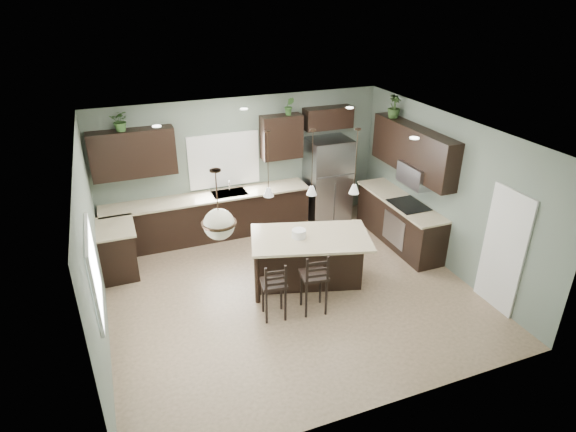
# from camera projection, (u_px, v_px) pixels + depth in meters

# --- Properties ---
(ground) EXTENTS (6.00, 6.00, 0.00)m
(ground) POSITION_uv_depth(u_px,v_px,m) (291.00, 291.00, 8.33)
(ground) COLOR #9E8466
(ground) RESTS_ON ground
(pantry_door) EXTENTS (0.04, 0.82, 2.04)m
(pantry_door) POSITION_uv_depth(u_px,v_px,m) (503.00, 251.00, 7.55)
(pantry_door) COLOR white
(pantry_door) RESTS_ON ground
(window_back) EXTENTS (1.35, 0.02, 1.00)m
(window_back) POSITION_uv_depth(u_px,v_px,m) (224.00, 160.00, 9.81)
(window_back) COLOR white
(window_back) RESTS_ON room_shell
(window_left) EXTENTS (0.02, 1.10, 1.00)m
(window_left) POSITION_uv_depth(u_px,v_px,m) (93.00, 273.00, 6.01)
(window_left) COLOR white
(window_left) RESTS_ON room_shell
(left_return_cabs) EXTENTS (0.60, 0.90, 0.90)m
(left_return_cabs) POSITION_uv_depth(u_px,v_px,m) (118.00, 251.00, 8.68)
(left_return_cabs) COLOR black
(left_return_cabs) RESTS_ON ground
(left_return_countertop) EXTENTS (0.66, 0.96, 0.04)m
(left_return_countertop) POSITION_uv_depth(u_px,v_px,m) (115.00, 228.00, 8.48)
(left_return_countertop) COLOR #C5B595
(left_return_countertop) RESTS_ON left_return_cabs
(back_lower_cabs) EXTENTS (4.20, 0.60, 0.90)m
(back_lower_cabs) POSITION_uv_depth(u_px,v_px,m) (209.00, 218.00, 9.91)
(back_lower_cabs) COLOR black
(back_lower_cabs) RESTS_ON ground
(back_countertop) EXTENTS (4.20, 0.66, 0.04)m
(back_countertop) POSITION_uv_depth(u_px,v_px,m) (208.00, 197.00, 9.69)
(back_countertop) COLOR #C5B595
(back_countertop) RESTS_ON back_lower_cabs
(sink_inset) EXTENTS (0.70, 0.45, 0.01)m
(sink_inset) POSITION_uv_depth(u_px,v_px,m) (229.00, 193.00, 9.83)
(sink_inset) COLOR gray
(sink_inset) RESTS_ON back_countertop
(faucet) EXTENTS (0.02, 0.02, 0.28)m
(faucet) POSITION_uv_depth(u_px,v_px,m) (229.00, 187.00, 9.74)
(faucet) COLOR silver
(faucet) RESTS_ON back_countertop
(back_upper_left) EXTENTS (1.55, 0.34, 0.90)m
(back_upper_left) POSITION_uv_depth(u_px,v_px,m) (133.00, 154.00, 8.94)
(back_upper_left) COLOR black
(back_upper_left) RESTS_ON room_shell
(back_upper_right) EXTENTS (0.85, 0.34, 0.90)m
(back_upper_right) POSITION_uv_depth(u_px,v_px,m) (281.00, 137.00, 9.90)
(back_upper_right) COLOR black
(back_upper_right) RESTS_ON room_shell
(fridge_header) EXTENTS (1.05, 0.34, 0.45)m
(fridge_header) POSITION_uv_depth(u_px,v_px,m) (328.00, 118.00, 10.11)
(fridge_header) COLOR black
(fridge_header) RESTS_ON room_shell
(right_lower_cabs) EXTENTS (0.60, 2.35, 0.90)m
(right_lower_cabs) POSITION_uv_depth(u_px,v_px,m) (399.00, 222.00, 9.74)
(right_lower_cabs) COLOR black
(right_lower_cabs) RESTS_ON ground
(right_countertop) EXTENTS (0.66, 2.35, 0.04)m
(right_countertop) POSITION_uv_depth(u_px,v_px,m) (401.00, 201.00, 9.53)
(right_countertop) COLOR #C5B595
(right_countertop) RESTS_ON right_lower_cabs
(cooktop) EXTENTS (0.58, 0.75, 0.02)m
(cooktop) POSITION_uv_depth(u_px,v_px,m) (409.00, 205.00, 9.29)
(cooktop) COLOR black
(cooktop) RESTS_ON right_countertop
(wall_oven_front) EXTENTS (0.01, 0.72, 0.60)m
(wall_oven_front) POSITION_uv_depth(u_px,v_px,m) (393.00, 230.00, 9.41)
(wall_oven_front) COLOR gray
(wall_oven_front) RESTS_ON right_lower_cabs
(right_upper_cabs) EXTENTS (0.34, 2.35, 0.90)m
(right_upper_cabs) POSITION_uv_depth(u_px,v_px,m) (413.00, 150.00, 9.13)
(right_upper_cabs) COLOR black
(right_upper_cabs) RESTS_ON room_shell
(microwave) EXTENTS (0.40, 0.75, 0.40)m
(microwave) POSITION_uv_depth(u_px,v_px,m) (417.00, 175.00, 9.06)
(microwave) COLOR gray
(microwave) RESTS_ON right_upper_cabs
(refrigerator) EXTENTS (0.90, 0.74, 1.85)m
(refrigerator) POSITION_uv_depth(u_px,v_px,m) (328.00, 180.00, 10.51)
(refrigerator) COLOR #96979E
(refrigerator) RESTS_ON ground
(kitchen_island) EXTENTS (2.25, 1.66, 0.92)m
(kitchen_island) POSITION_uv_depth(u_px,v_px,m) (310.00, 260.00, 8.37)
(kitchen_island) COLOR black
(kitchen_island) RESTS_ON ground
(serving_dish) EXTENTS (0.24, 0.24, 0.14)m
(serving_dish) POSITION_uv_depth(u_px,v_px,m) (299.00, 234.00, 8.12)
(serving_dish) COLOR white
(serving_dish) RESTS_ON kitchen_island
(bar_stool_left) EXTENTS (0.43, 0.43, 1.03)m
(bar_stool_left) POSITION_uv_depth(u_px,v_px,m) (274.00, 289.00, 7.49)
(bar_stool_left) COLOR black
(bar_stool_left) RESTS_ON ground
(bar_stool_center) EXTENTS (0.46, 0.46, 1.10)m
(bar_stool_center) POSITION_uv_depth(u_px,v_px,m) (314.00, 281.00, 7.62)
(bar_stool_center) COLOR black
(bar_stool_center) RESTS_ON ground
(pendant_left) EXTENTS (0.17, 0.17, 1.10)m
(pendant_left) POSITION_uv_depth(u_px,v_px,m) (268.00, 164.00, 7.54)
(pendant_left) COLOR white
(pendant_left) RESTS_ON room_shell
(pendant_center) EXTENTS (0.17, 0.17, 1.10)m
(pendant_center) POSITION_uv_depth(u_px,v_px,m) (312.00, 163.00, 7.59)
(pendant_center) COLOR white
(pendant_center) RESTS_ON room_shell
(pendant_right) EXTENTS (0.17, 0.17, 1.10)m
(pendant_right) POSITION_uv_depth(u_px,v_px,m) (356.00, 162.00, 7.64)
(pendant_right) COLOR white
(pendant_right) RESTS_ON room_shell
(chandelier) EXTENTS (0.45, 0.45, 0.95)m
(chandelier) POSITION_uv_depth(u_px,v_px,m) (218.00, 205.00, 5.99)
(chandelier) COLOR beige
(chandelier) RESTS_ON room_shell
(plant_back_left) EXTENTS (0.42, 0.39, 0.38)m
(plant_back_left) POSITION_uv_depth(u_px,v_px,m) (121.00, 121.00, 8.59)
(plant_back_left) COLOR #325826
(plant_back_left) RESTS_ON back_upper_left
(plant_back_right) EXTENTS (0.24, 0.22, 0.36)m
(plant_back_right) POSITION_uv_depth(u_px,v_px,m) (289.00, 106.00, 9.65)
(plant_back_right) COLOR #315A27
(plant_back_right) RESTS_ON back_upper_right
(plant_right_wall) EXTENTS (0.30, 0.30, 0.45)m
(plant_right_wall) POSITION_uv_depth(u_px,v_px,m) (394.00, 106.00, 9.43)
(plant_right_wall) COLOR #2C481F
(plant_right_wall) RESTS_ON right_upper_cabs
(room_shell) EXTENTS (6.00, 6.00, 6.00)m
(room_shell) POSITION_uv_depth(u_px,v_px,m) (291.00, 202.00, 7.59)
(room_shell) COLOR slate
(room_shell) RESTS_ON ground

